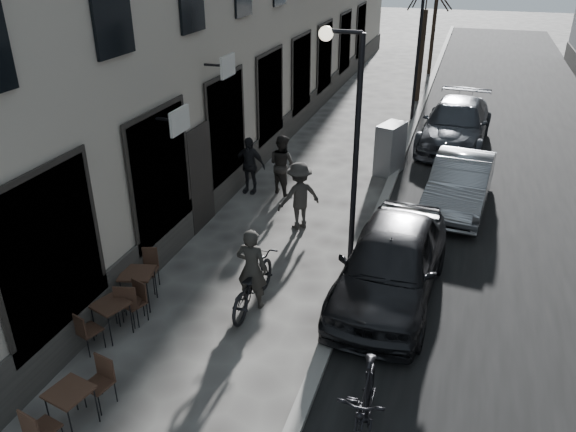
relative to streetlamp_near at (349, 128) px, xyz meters
The scene contains 17 objects.
road 11.23m from the streetlamp_near, 68.09° to the left, with size 7.30×60.00×0.00m, color black.
kerb 10.48m from the streetlamp_near, 87.87° to the left, with size 0.25×60.00×0.12m, color gray.
streetlamp_near is the anchor object (origin of this frame).
streetlamp_far 12.00m from the streetlamp_near, 90.00° to the left, with size 0.90×0.28×5.09m.
bistro_set_a 6.98m from the streetlamp_near, 115.39° to the right, with size 0.68×1.44×0.82m.
bistro_set_b 5.78m from the streetlamp_near, 132.54° to the right, with size 0.80×1.42×0.81m.
bistro_set_c 5.20m from the streetlamp_near, 141.53° to the right, with size 0.77×1.56×0.89m.
utility_cabinet 6.30m from the streetlamp_near, 88.49° to the left, with size 0.57×1.04×1.57m, color slate.
bicycle 3.63m from the streetlamp_near, 122.80° to the right, with size 0.68×1.96×1.03m, color black.
cyclist_rider 3.40m from the streetlamp_near, 122.80° to the right, with size 0.62×0.40×1.69m, color #262521.
pedestrian_near 4.80m from the streetlamp_near, 126.78° to the left, with size 0.83×0.65×1.71m, color black.
pedestrian_mid 3.06m from the streetlamp_near, 135.33° to the left, with size 1.12×0.64×1.73m, color #2B2825.
pedestrian_far 5.19m from the streetlamp_near, 137.66° to the left, with size 0.96×0.40×1.64m, color black.
car_near 2.82m from the streetlamp_near, 39.44° to the right, with size 1.86×4.62×1.57m, color black.
car_mid 5.20m from the streetlamp_near, 59.53° to the left, with size 1.46×4.19×1.38m, color gray.
car_far 9.68m from the streetlamp_near, 77.97° to the left, with size 2.15×5.29×1.53m, color #31353B.
moped 5.64m from the streetlamp_near, 74.22° to the right, with size 0.61×2.16×1.30m, color black.
Camera 1 is at (1.95, -4.69, 6.53)m, focal length 35.00 mm.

